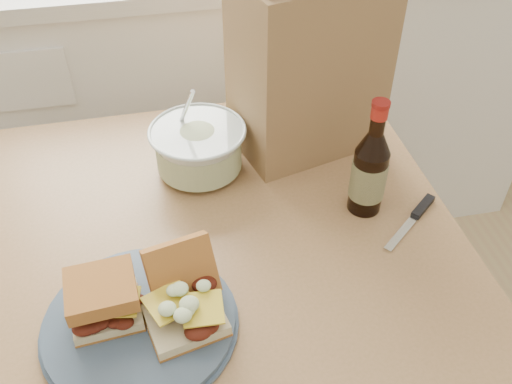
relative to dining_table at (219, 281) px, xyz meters
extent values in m
cube|color=white|center=(-0.05, 0.94, -0.18)|extent=(2.40, 0.60, 0.90)
cube|color=#AB7C51|center=(0.00, 0.00, 0.09)|extent=(0.91, 0.91, 0.04)
cube|color=#AB7C51|center=(-0.40, 0.39, -0.28)|extent=(0.06, 0.06, 0.70)
cube|color=#AB7C51|center=(0.39, 0.40, -0.28)|extent=(0.06, 0.06, 0.70)
cylinder|color=#41546A|center=(-0.14, -0.15, 0.12)|extent=(0.30, 0.30, 0.02)
cube|color=beige|center=(-0.19, -0.14, 0.14)|extent=(0.11, 0.10, 0.02)
cube|color=yellow|center=(-0.19, -0.14, 0.17)|extent=(0.07, 0.07, 0.00)
cube|color=#BC7831|center=(-0.19, -0.14, 0.19)|extent=(0.11, 0.10, 0.03)
cube|color=beige|center=(-0.07, -0.17, 0.14)|extent=(0.13, 0.13, 0.02)
cube|color=yellow|center=(-0.07, -0.17, 0.17)|extent=(0.08, 0.08, 0.00)
cube|color=#BC7831|center=(-0.07, -0.11, 0.17)|extent=(0.12, 0.10, 0.10)
cone|color=silver|center=(0.00, 0.21, 0.16)|extent=(0.19, 0.19, 0.10)
cylinder|color=beige|center=(0.00, 0.21, 0.15)|extent=(0.17, 0.17, 0.06)
torus|color=silver|center=(0.00, 0.21, 0.21)|extent=(0.19, 0.19, 0.01)
cylinder|color=silver|center=(-0.02, 0.24, 0.24)|extent=(0.04, 0.07, 0.13)
cylinder|color=black|center=(0.29, 0.04, 0.18)|extent=(0.06, 0.06, 0.13)
cone|color=black|center=(0.29, 0.04, 0.26)|extent=(0.06, 0.06, 0.04)
cylinder|color=black|center=(0.29, 0.04, 0.31)|extent=(0.03, 0.03, 0.06)
cylinder|color=#A81E16|center=(0.29, 0.04, 0.33)|extent=(0.03, 0.03, 0.02)
cylinder|color=maroon|center=(0.29, 0.04, 0.34)|extent=(0.03, 0.03, 0.01)
cylinder|color=#323F1F|center=(0.29, 0.04, 0.18)|extent=(0.07, 0.07, 0.08)
cube|color=silver|center=(0.34, -0.04, 0.11)|extent=(0.10, 0.09, 0.00)
cube|color=black|center=(0.40, 0.01, 0.12)|extent=(0.06, 0.06, 0.01)
cube|color=olive|center=(0.23, 0.27, 0.29)|extent=(0.32, 0.25, 0.37)
camera|label=1|loc=(-0.07, -0.70, 0.86)|focal=40.00mm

